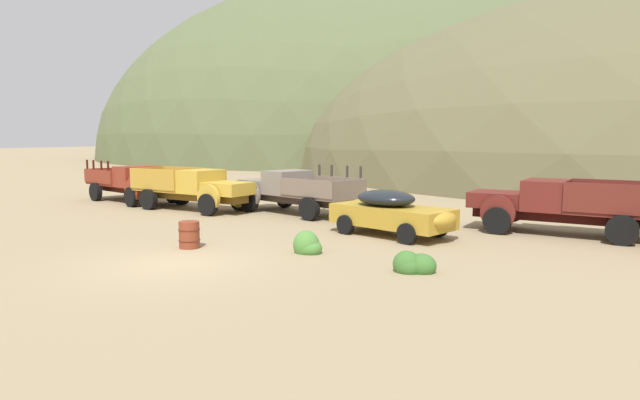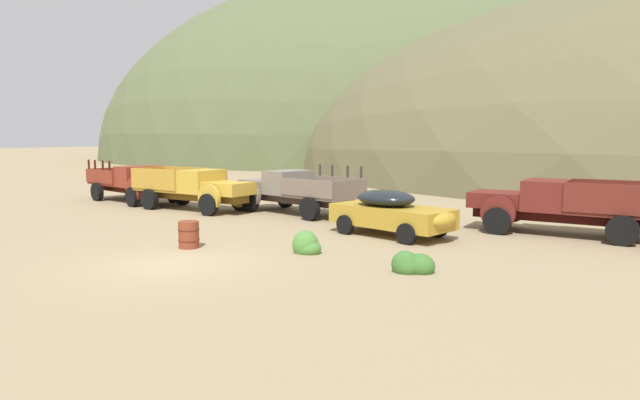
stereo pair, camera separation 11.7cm
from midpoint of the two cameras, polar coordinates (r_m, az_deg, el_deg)
name	(u,v)px [view 2 (the right image)]	position (r m, az deg, el deg)	size (l,w,h in m)	color
ground_plane	(173,264)	(15.33, -14.75, -6.41)	(300.00, 300.00, 0.00)	#998460
hill_center	(363,158)	(89.54, 4.49, 4.37)	(86.12, 74.64, 54.27)	#56603D
truck_rust_red	(138,183)	(29.97, -18.20, 1.68)	(6.51, 3.83, 2.16)	#42140D
truck_faded_yellow	(200,189)	(25.87, -12.21, 1.16)	(6.41, 2.83, 1.91)	brown
truck_primer_gray	(290,190)	(24.65, -3.00, 1.00)	(6.53, 3.80, 2.16)	#3D322D
car_mustard	(394,213)	(18.95, 7.88, -1.29)	(4.75, 3.03, 1.57)	#B28928
truck_oxblood	(552,205)	(20.74, 23.03, -0.48)	(6.42, 2.67, 1.91)	black
oil_drum_foreground	(189,235)	(17.31, -13.25, -3.51)	(0.66, 0.66, 0.82)	brown
bush_front_right	(411,265)	(14.09, 9.66, -6.70)	(1.07, 0.81, 0.70)	#3D702D
bush_lone_scrub	(307,246)	(16.14, -1.18, -4.80)	(0.88, 0.71, 0.86)	#4C8438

